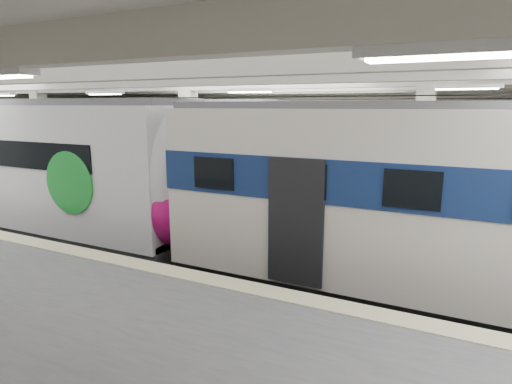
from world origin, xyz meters
The scene contains 4 objects.
station_hall centered at (0.00, -1.74, 3.24)m, with size 36.00×24.00×5.75m.
modern_emu centered at (-6.48, 0.00, 2.30)m, with size 14.66×3.02×4.69m.
older_rer centered at (6.37, 0.00, 2.40)m, with size 13.96×3.08×4.58m.
far_train centered at (-8.00, 5.50, 2.43)m, with size 14.91×3.17×4.71m.
Camera 1 is at (6.17, -9.97, 4.51)m, focal length 30.00 mm.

